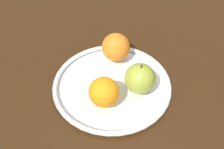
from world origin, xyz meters
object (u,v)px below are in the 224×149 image
object	(u,v)px
fruit_bowl	(112,85)
apple	(140,79)
orange_center	(116,47)
orange_front_right	(104,92)

from	to	relation	value
fruit_bowl	apple	distance (cm)	8.54
apple	orange_center	size ratio (longest dim) A/B	1.09
apple	orange_front_right	world-z (taller)	apple
orange_front_right	orange_center	bearing A→B (deg)	162.50
orange_front_right	fruit_bowl	bearing A→B (deg)	156.36
fruit_bowl	orange_center	bearing A→B (deg)	166.69
apple	fruit_bowl	bearing A→B (deg)	-114.86
orange_front_right	orange_center	xyz separation A→B (cm)	(-15.37, 4.84, 0.23)
apple	orange_front_right	xyz separation A→B (cm)	(3.01, -9.10, -0.19)
fruit_bowl	orange_center	distance (cm)	10.73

